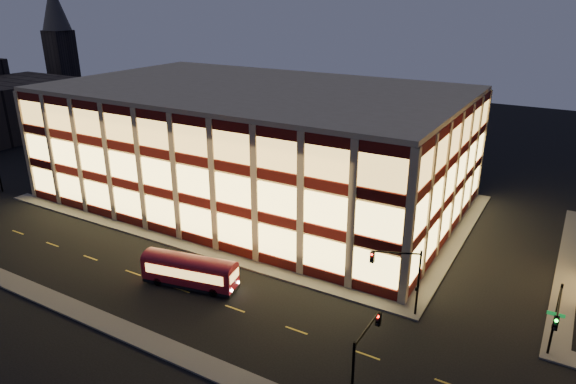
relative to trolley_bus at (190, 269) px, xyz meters
The scene contains 12 objects.
ground 6.76m from the trolley_bus, 130.84° to the left, with size 200.00×200.00×0.00m, color black.
sidewalk_office_south 9.54m from the trolley_bus, 140.73° to the left, with size 54.00×2.00×0.15m, color #514F4C.
sidewalk_office_east 28.89m from the trolley_bus, 49.56° to the left, with size 2.00×30.00×0.15m, color #514F4C.
sidewalk_tower_west 36.98m from the trolley_bus, 36.46° to the left, with size 2.00×30.00×0.15m, color #514F4C.
sidewalk_near 9.25m from the trolley_bus, 118.05° to the right, with size 100.00×2.00×0.15m, color #514F4C.
office_building 23.69m from the trolley_bus, 108.22° to the left, with size 50.45×30.45×14.50m.
church_tower 87.14m from the trolley_bus, 148.82° to the left, with size 5.00×5.00×18.00m, color #2D2621.
church_spire 89.41m from the trolley_bus, 148.82° to the left, with size 6.00×6.00×10.00m, color #4C473F.
traffic_signal_far 18.82m from the trolley_bus, 16.16° to the left, with size 3.79×1.87×6.00m.
traffic_signal_right 29.63m from the trolley_bus, ahead, with size 1.20×4.37×6.00m.
traffic_signal_near 20.30m from the trolley_bus, 17.54° to the right, with size 0.32×4.45×6.00m.
trolley_bus is the anchor object (origin of this frame).
Camera 1 is at (32.63, -35.82, 24.78)m, focal length 32.00 mm.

